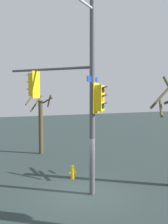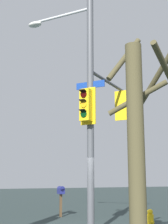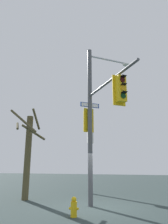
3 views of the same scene
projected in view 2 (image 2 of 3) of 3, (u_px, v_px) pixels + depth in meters
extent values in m
cylinder|color=#4C4F54|center=(90.00, 109.00, 11.53)|extent=(0.24, 0.24, 8.37)
cylinder|color=silver|center=(61.00, 16.00, 12.83)|extent=(1.97, 1.70, 0.10)
ellipsoid|color=silver|center=(35.00, 25.00, 13.39)|extent=(0.69, 0.66, 0.20)
cylinder|color=#4C4F54|center=(114.00, 86.00, 13.69)|extent=(2.93, 3.41, 0.12)
cube|color=yellow|center=(122.00, 106.00, 14.39)|extent=(0.47, 0.46, 1.10)
cube|color=yellow|center=(121.00, 105.00, 14.24)|extent=(0.46, 0.39, 1.30)
cylinder|color=#2F0403|center=(124.00, 99.00, 14.59)|extent=(0.19, 0.16, 0.22)
cube|color=black|center=(124.00, 97.00, 14.68)|extent=(0.26, 0.26, 0.06)
cylinder|color=#F2A814|center=(124.00, 107.00, 14.53)|extent=(0.19, 0.16, 0.22)
cube|color=black|center=(124.00, 105.00, 14.62)|extent=(0.26, 0.26, 0.06)
cylinder|color=black|center=(124.00, 114.00, 14.46)|extent=(0.19, 0.16, 0.22)
cube|color=black|center=(125.00, 112.00, 14.55)|extent=(0.26, 0.26, 0.06)
cylinder|color=#4C4F54|center=(122.00, 92.00, 14.51)|extent=(0.04, 0.04, 0.15)
cube|color=yellow|center=(86.00, 105.00, 11.25)|extent=(0.47, 0.46, 1.10)
cube|color=yellow|center=(88.00, 106.00, 11.39)|extent=(0.45, 0.39, 1.30)
cylinder|color=#2F0403|center=(84.00, 94.00, 11.17)|extent=(0.19, 0.16, 0.22)
cube|color=black|center=(83.00, 91.00, 11.13)|extent=(0.26, 0.26, 0.06)
cylinder|color=#F2A814|center=(84.00, 104.00, 11.10)|extent=(0.19, 0.16, 0.22)
cube|color=black|center=(83.00, 100.00, 11.06)|extent=(0.26, 0.26, 0.06)
cylinder|color=black|center=(84.00, 114.00, 11.04)|extent=(0.19, 0.16, 0.22)
cube|color=black|center=(83.00, 110.00, 11.00)|extent=(0.26, 0.26, 0.06)
cube|color=navy|center=(90.00, 85.00, 11.69)|extent=(0.84, 0.75, 0.24)
cube|color=white|center=(91.00, 85.00, 11.71)|extent=(0.75, 0.67, 0.18)
cylinder|color=yellow|center=(150.00, 222.00, 11.65)|extent=(0.24, 0.24, 0.55)
sphere|color=yellow|center=(150.00, 212.00, 11.72)|extent=(0.20, 0.20, 0.20)
cylinder|color=yellow|center=(153.00, 222.00, 11.53)|extent=(0.10, 0.09, 0.09)
cylinder|color=yellow|center=(148.00, 221.00, 11.78)|extent=(0.10, 0.09, 0.09)
cube|color=#4C3823|center=(61.00, 205.00, 15.46)|extent=(0.10, 0.10, 1.05)
cube|color=navy|center=(61.00, 191.00, 15.59)|extent=(0.45, 0.26, 0.24)
cylinder|color=navy|center=(61.00, 189.00, 15.61)|extent=(0.45, 0.26, 0.24)
cylinder|color=#4E472C|center=(136.00, 150.00, 7.21)|extent=(0.38, 0.38, 4.89)
cylinder|color=#4E472C|center=(165.00, 66.00, 7.19)|extent=(1.01, 1.26, 0.71)
cylinder|color=#4E472C|center=(138.00, 98.00, 8.15)|extent=(1.00, 1.29, 0.85)
cylinder|color=#4E472C|center=(162.00, 69.00, 7.97)|extent=(1.75, 0.31, 1.46)
cylinder|color=#4E472C|center=(124.00, 59.00, 8.03)|extent=(0.15, 0.97, 1.20)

